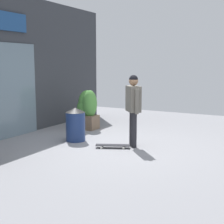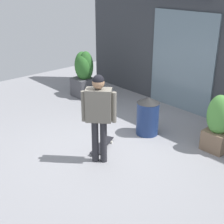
# 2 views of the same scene
# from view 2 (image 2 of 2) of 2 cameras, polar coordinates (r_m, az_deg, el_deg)

# --- Properties ---
(ground_plane) EXTENTS (12.00, 12.00, 0.00)m
(ground_plane) POSITION_cam_2_polar(r_m,az_deg,el_deg) (6.64, -0.39, -6.87)
(ground_plane) COLOR gray
(building_facade) EXTENTS (8.03, 0.31, 3.88)m
(building_facade) POSITION_cam_2_polar(r_m,az_deg,el_deg) (8.27, 16.00, 12.53)
(building_facade) COLOR #383A3F
(building_facade) RESTS_ON ground_plane
(skateboarder) EXTENTS (0.52, 0.51, 1.74)m
(skateboarder) POSITION_cam_2_polar(r_m,az_deg,el_deg) (5.81, -2.37, 0.37)
(skateboarder) COLOR #28282D
(skateboarder) RESTS_ON ground_plane
(skateboard) EXTENTS (0.51, 0.82, 0.08)m
(skateboard) POSITION_cam_2_polar(r_m,az_deg,el_deg) (6.71, -1.76, -5.95)
(skateboard) COLOR black
(skateboard) RESTS_ON ground_plane
(planter_box_left) EXTENTS (0.62, 0.68, 1.20)m
(planter_box_left) POSITION_cam_2_polar(r_m,az_deg,el_deg) (6.80, 19.35, -1.44)
(planter_box_left) COLOR brown
(planter_box_left) RESTS_ON ground_plane
(planter_box_right) EXTENTS (0.62, 0.61, 1.34)m
(planter_box_right) POSITION_cam_2_polar(r_m,az_deg,el_deg) (9.48, -5.11, 7.09)
(planter_box_right) COLOR #47474C
(planter_box_right) RESTS_ON ground_plane
(trash_bin) EXTENTS (0.51, 0.51, 0.88)m
(trash_bin) POSITION_cam_2_polar(r_m,az_deg,el_deg) (7.19, 6.39, -0.65)
(trash_bin) COLOR navy
(trash_bin) RESTS_ON ground_plane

